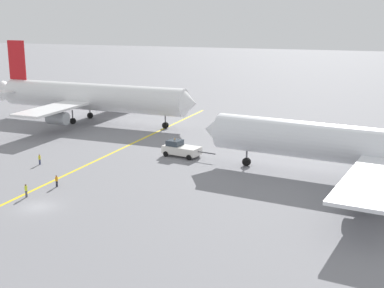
{
  "coord_description": "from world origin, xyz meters",
  "views": [
    {
      "loc": [
        38.34,
        -51.67,
        23.27
      ],
      "look_at": [
        12.59,
        21.5,
        4.0
      ],
      "focal_mm": 49.57,
      "sensor_mm": 36.0,
      "label": 1
    }
  ],
  "objects_px": {
    "pushback_tug": "(181,149)",
    "ground_crew_wing_walker_right": "(40,159)",
    "airliner_at_gate_left": "(91,97)",
    "airliner_being_pushed": "(376,148)",
    "ground_crew_ramp_agent_by_cones": "(26,190)",
    "ground_crew_marshaller_foreground": "(57,181)"
  },
  "relations": [
    {
      "from": "ground_crew_wing_walker_right",
      "to": "ground_crew_ramp_agent_by_cones",
      "type": "bearing_deg",
      "value": -61.25
    },
    {
      "from": "airliner_being_pushed",
      "to": "ground_crew_ramp_agent_by_cones",
      "type": "distance_m",
      "value": 47.38
    },
    {
      "from": "ground_crew_wing_walker_right",
      "to": "ground_crew_ramp_agent_by_cones",
      "type": "xyz_separation_m",
      "value": [
        7.42,
        -13.53,
        0.07
      ]
    },
    {
      "from": "airliner_at_gate_left",
      "to": "pushback_tug",
      "type": "distance_m",
      "value": 35.0
    },
    {
      "from": "ground_crew_marshaller_foreground",
      "to": "airliner_being_pushed",
      "type": "bearing_deg",
      "value": 20.97
    },
    {
      "from": "pushback_tug",
      "to": "ground_crew_wing_walker_right",
      "type": "relative_size",
      "value": 5.75
    },
    {
      "from": "pushback_tug",
      "to": "ground_crew_wing_walker_right",
      "type": "height_order",
      "value": "pushback_tug"
    },
    {
      "from": "pushback_tug",
      "to": "ground_crew_ramp_agent_by_cones",
      "type": "relative_size",
      "value": 5.38
    },
    {
      "from": "ground_crew_wing_walker_right",
      "to": "pushback_tug",
      "type": "bearing_deg",
      "value": 32.05
    },
    {
      "from": "airliner_at_gate_left",
      "to": "ground_crew_wing_walker_right",
      "type": "height_order",
      "value": "airliner_at_gate_left"
    },
    {
      "from": "airliner_at_gate_left",
      "to": "ground_crew_wing_walker_right",
      "type": "bearing_deg",
      "value": -74.35
    },
    {
      "from": "airliner_being_pushed",
      "to": "pushback_tug",
      "type": "bearing_deg",
      "value": 170.98
    },
    {
      "from": "airliner_at_gate_left",
      "to": "airliner_being_pushed",
      "type": "bearing_deg",
      "value": -23.06
    },
    {
      "from": "airliner_being_pushed",
      "to": "ground_crew_marshaller_foreground",
      "type": "xyz_separation_m",
      "value": [
        -41.08,
        -15.74,
        -4.27
      ]
    },
    {
      "from": "pushback_tug",
      "to": "airliner_being_pushed",
      "type": "bearing_deg",
      "value": -9.02
    },
    {
      "from": "airliner_at_gate_left",
      "to": "pushback_tug",
      "type": "relative_size",
      "value": 5.1
    },
    {
      "from": "airliner_at_gate_left",
      "to": "airliner_being_pushed",
      "type": "relative_size",
      "value": 0.93
    },
    {
      "from": "airliner_being_pushed",
      "to": "pushback_tug",
      "type": "xyz_separation_m",
      "value": [
        -30.59,
        4.85,
        -3.87
      ]
    },
    {
      "from": "airliner_at_gate_left",
      "to": "pushback_tug",
      "type": "height_order",
      "value": "airliner_at_gate_left"
    },
    {
      "from": "ground_crew_wing_walker_right",
      "to": "airliner_being_pushed",
      "type": "bearing_deg",
      "value": 8.21
    },
    {
      "from": "ground_crew_marshaller_foreground",
      "to": "pushback_tug",
      "type": "bearing_deg",
      "value": 62.99
    },
    {
      "from": "ground_crew_marshaller_foreground",
      "to": "ground_crew_ramp_agent_by_cones",
      "type": "relative_size",
      "value": 0.92
    }
  ]
}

